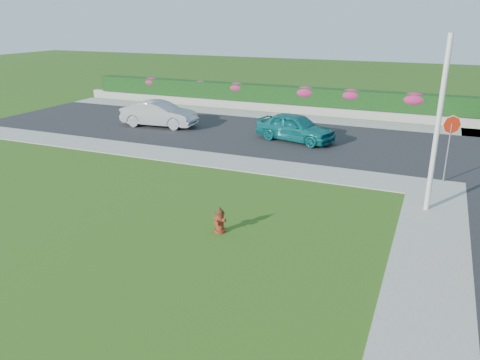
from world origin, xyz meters
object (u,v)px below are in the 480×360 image
at_px(sedan_teal, 295,127).
at_px(sedan_silver, 159,114).
at_px(utility_pole, 438,127).
at_px(stop_sign, 451,133).
at_px(fire_hydrant, 220,220).

height_order(sedan_teal, sedan_silver, sedan_silver).
height_order(sedan_teal, utility_pole, utility_pole).
distance_m(sedan_teal, utility_pole, 9.65).
bearing_deg(utility_pole, stop_sign, 81.41).
bearing_deg(sedan_teal, fire_hydrant, -160.47).
height_order(utility_pole, stop_sign, utility_pole).
bearing_deg(fire_hydrant, utility_pole, 46.64).
bearing_deg(utility_pole, sedan_teal, 133.74).
bearing_deg(fire_hydrant, sedan_teal, 105.11).
relative_size(sedan_teal, utility_pole, 0.73).
bearing_deg(sedan_silver, sedan_teal, -96.08).
xyz_separation_m(sedan_silver, utility_pole, (14.59, -6.95, 2.03)).
bearing_deg(sedan_teal, sedan_silver, 103.24).
height_order(sedan_silver, utility_pole, utility_pole).
bearing_deg(stop_sign, utility_pole, -102.53).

